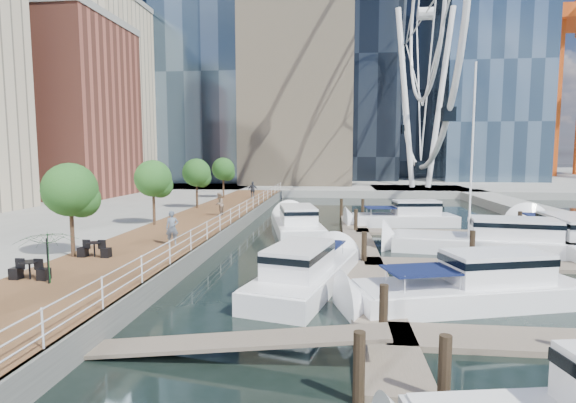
# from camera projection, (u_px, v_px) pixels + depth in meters

# --- Properties ---
(ground) EXTENTS (520.00, 520.00, 0.00)m
(ground) POSITION_uv_depth(u_px,v_px,m) (297.00, 313.00, 17.04)
(ground) COLOR black
(ground) RESTS_ON ground
(boardwalk) EXTENTS (6.00, 60.00, 1.00)m
(boardwalk) POSITION_uv_depth(u_px,v_px,m) (192.00, 230.00, 32.76)
(boardwalk) COLOR brown
(boardwalk) RESTS_ON ground
(seawall) EXTENTS (0.25, 60.00, 1.00)m
(seawall) POSITION_uv_depth(u_px,v_px,m) (232.00, 231.00, 32.45)
(seawall) COLOR #595954
(seawall) RESTS_ON ground
(land_far) EXTENTS (200.00, 114.00, 1.00)m
(land_far) POSITION_uv_depth(u_px,v_px,m) (330.00, 175.00, 117.86)
(land_far) COLOR gray
(land_far) RESTS_ON ground
(breakwater) EXTENTS (4.00, 60.00, 1.00)m
(breakwater) POSITION_uv_depth(u_px,v_px,m) (576.00, 226.00, 34.69)
(breakwater) COLOR gray
(breakwater) RESTS_ON ground
(pier) EXTENTS (14.00, 12.00, 1.00)m
(pier) POSITION_uv_depth(u_px,v_px,m) (420.00, 191.00, 66.96)
(pier) COLOR gray
(pier) RESTS_ON ground
(railing) EXTENTS (0.10, 60.00, 1.05)m
(railing) POSITION_uv_depth(u_px,v_px,m) (231.00, 217.00, 32.35)
(railing) COLOR white
(railing) RESTS_ON boardwalk
(floating_docks) EXTENTS (16.00, 34.00, 2.60)m
(floating_docks) POSITION_uv_depth(u_px,v_px,m) (448.00, 250.00, 26.03)
(floating_docks) COLOR #6D6051
(floating_docks) RESTS_ON ground
(ferris_wheel) EXTENTS (5.80, 45.60, 47.80)m
(ferris_wheel) POSITION_uv_depth(u_px,v_px,m) (425.00, 14.00, 64.27)
(ferris_wheel) COLOR white
(ferris_wheel) RESTS_ON ground
(street_trees) EXTENTS (2.60, 42.60, 4.60)m
(street_trees) POSITION_uv_depth(u_px,v_px,m) (153.00, 179.00, 31.62)
(street_trees) COLOR #3F2B1C
(street_trees) RESTS_ON ground
(cafe_tables) EXTENTS (2.50, 13.70, 0.74)m
(cafe_tables) POSITION_uv_depth(u_px,v_px,m) (2.00, 285.00, 16.00)
(cafe_tables) COLOR black
(cafe_tables) RESTS_ON ground
(yacht_foreground) EXTENTS (10.60, 5.47, 2.15)m
(yacht_foreground) POSITION_uv_depth(u_px,v_px,m) (469.00, 306.00, 17.90)
(yacht_foreground) COLOR white
(yacht_foreground) RESTS_ON ground
(pedestrian_near) EXTENTS (0.79, 0.63, 1.90)m
(pedestrian_near) POSITION_uv_depth(u_px,v_px,m) (172.00, 228.00, 24.84)
(pedestrian_near) COLOR #525D6D
(pedestrian_near) RESTS_ON boardwalk
(pedestrian_mid) EXTENTS (0.83, 1.00, 1.90)m
(pedestrian_mid) POSITION_uv_depth(u_px,v_px,m) (219.00, 204.00, 36.59)
(pedestrian_mid) COLOR #846D5B
(pedestrian_mid) RESTS_ON boardwalk
(pedestrian_far) EXTENTS (1.15, 0.52, 1.92)m
(pedestrian_far) POSITION_uv_depth(u_px,v_px,m) (253.00, 190.00, 50.64)
(pedestrian_far) COLOR #343741
(pedestrian_far) RESTS_ON boardwalk
(moored_yachts) EXTENTS (22.94, 33.40, 11.50)m
(moored_yachts) POSITION_uv_depth(u_px,v_px,m) (460.00, 252.00, 27.71)
(moored_yachts) COLOR white
(moored_yachts) RESTS_ON ground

